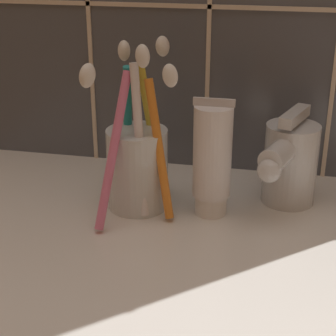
% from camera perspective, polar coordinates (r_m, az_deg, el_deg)
% --- Properties ---
extents(sink_counter, '(0.58, 0.36, 0.02)m').
position_cam_1_polar(sink_counter, '(0.57, -0.24, -7.38)').
color(sink_counter, silver).
rests_on(sink_counter, ground).
extents(toothbrush_cup, '(0.09, 0.14, 0.18)m').
position_cam_1_polar(toothbrush_cup, '(0.59, -3.10, 0.84)').
color(toothbrush_cup, silver).
rests_on(toothbrush_cup, sink_counter).
extents(toothpaste_tube, '(0.04, 0.04, 0.13)m').
position_cam_1_polar(toothpaste_tube, '(0.58, 4.51, 0.95)').
color(toothpaste_tube, white).
rests_on(toothpaste_tube, sink_counter).
extents(sink_faucet, '(0.06, 0.10, 0.10)m').
position_cam_1_polar(sink_faucet, '(0.62, 12.16, 0.65)').
color(sink_faucet, silver).
rests_on(sink_faucet, sink_counter).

